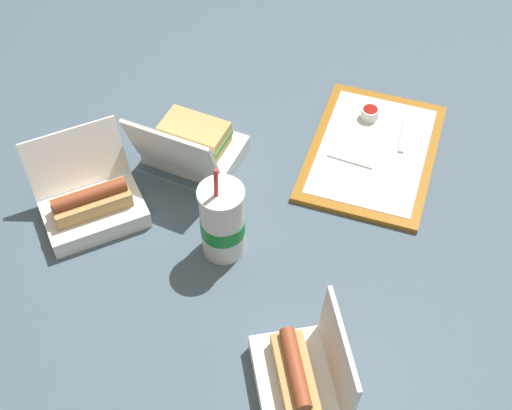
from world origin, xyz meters
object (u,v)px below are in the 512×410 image
food_tray (373,152)px  soda_cup_front (222,222)px  clamshell_hotdog_front (92,204)px  clamshell_sandwich_back (193,145)px  clamshell_hotdog_center (299,379)px  ketchup_cup (370,113)px  plastic_fork (404,134)px

food_tray → soda_cup_front: (0.28, -0.28, 0.08)m
food_tray → clamshell_hotdog_front: bearing=-66.8°
clamshell_sandwich_back → clamshell_hotdog_center: bearing=27.4°
clamshell_hotdog_center → clamshell_hotdog_front: (-0.32, -0.43, -0.00)m
food_tray → ketchup_cup: ketchup_cup is taller
clamshell_sandwich_back → food_tray: bearing=98.7°
clamshell_hotdog_center → soda_cup_front: bearing=-149.3°
clamshell_sandwich_back → clamshell_hotdog_front: (0.18, -0.17, -0.00)m
food_tray → clamshell_hotdog_center: clamshell_hotdog_center is taller
food_tray → plastic_fork: bearing=128.1°
plastic_fork → food_tray: bearing=-44.3°
ketchup_cup → clamshell_hotdog_center: (0.66, -0.11, 0.01)m
food_tray → plastic_fork: 0.08m
food_tray → clamshell_sandwich_back: bearing=-81.3°
soda_cup_front → clamshell_hotdog_center: bearing=30.7°
clamshell_sandwich_back → soda_cup_front: (0.23, 0.10, 0.04)m
food_tray → ketchup_cup: bearing=-175.0°
clamshell_hotdog_center → clamshell_sandwich_back: bearing=-152.6°
ketchup_cup → clamshell_hotdog_front: bearing=-58.1°
food_tray → soda_cup_front: 0.41m
ketchup_cup → plastic_fork: (0.05, 0.08, -0.01)m
ketchup_cup → clamshell_sandwich_back: bearing=-66.8°
clamshell_hotdog_front → ketchup_cup: bearing=121.9°
plastic_fork → soda_cup_front: size_ratio=0.49×
ketchup_cup → clamshell_sandwich_back: (0.16, -0.37, 0.02)m
soda_cup_front → plastic_fork: bearing=133.9°
clamshell_hotdog_center → plastic_fork: bearing=163.1°
soda_cup_front → clamshell_hotdog_front: bearing=-100.2°
food_tray → clamshell_sandwich_back: (0.06, -0.38, 0.04)m
clamshell_sandwich_back → clamshell_hotdog_front: bearing=-44.0°
clamshell_hotdog_front → soda_cup_front: bearing=79.8°
clamshell_sandwich_back → plastic_fork: bearing=103.9°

